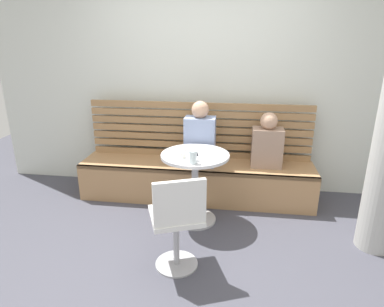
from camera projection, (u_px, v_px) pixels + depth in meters
name	position (u px, v px, depth m)	size (l,w,h in m)	color
ground	(178.00, 259.00, 2.93)	(8.00, 8.00, 0.00)	#42424C
back_wall	(201.00, 71.00, 3.98)	(5.20, 0.10, 2.90)	silver
booth_bench	(196.00, 181.00, 3.98)	(2.70, 0.52, 0.44)	#A87C51
booth_backrest	(199.00, 130.00, 4.02)	(2.65, 0.04, 0.67)	#9A7249
cafe_table	(195.00, 175.00, 3.38)	(0.68, 0.68, 0.74)	#ADADB2
white_chair	(177.00, 220.00, 2.65)	(0.52, 0.52, 0.85)	#ADADB2
person_adult	(200.00, 137.00, 3.76)	(0.34, 0.22, 0.74)	#8C9EC6
person_child_left	(267.00, 143.00, 3.74)	(0.34, 0.22, 0.62)	#9E7F6B
cup_glass_tall	(193.00, 157.00, 3.04)	(0.07, 0.07, 0.12)	silver
cup_water_clear	(192.00, 155.00, 3.13)	(0.07, 0.07, 0.11)	white
cup_espresso_small	(183.00, 155.00, 3.20)	(0.06, 0.06, 0.06)	silver
plate_small	(180.00, 148.00, 3.46)	(0.17, 0.17, 0.01)	white
phone_on_table	(194.00, 153.00, 3.31)	(0.07, 0.14, 0.01)	black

